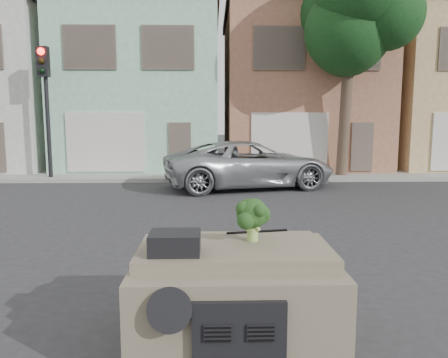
{
  "coord_description": "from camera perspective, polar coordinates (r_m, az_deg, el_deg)",
  "views": [
    {
      "loc": [
        -0.22,
        -7.38,
        2.38
      ],
      "look_at": [
        -0.01,
        0.5,
        1.3
      ],
      "focal_mm": 35.0,
      "sensor_mm": 36.0,
      "label": 1
    }
  ],
  "objects": [
    {
      "name": "ground_plane",
      "position": [
        7.76,
        0.17,
        -10.06
      ],
      "size": [
        120.0,
        120.0,
        0.0
      ],
      "primitive_type": "plane",
      "color": "#303033",
      "rests_on": "ground"
    },
    {
      "name": "sidewalk",
      "position": [
        18.03,
        -0.83,
        0.47
      ],
      "size": [
        40.0,
        3.0,
        0.15
      ],
      "primitive_type": "cube",
      "color": "gray",
      "rests_on": "ground"
    },
    {
      "name": "townhouse_mint",
      "position": [
        22.17,
        -10.25,
        11.3
      ],
      "size": [
        7.2,
        8.2,
        7.55
      ],
      "primitive_type": "cube",
      "color": "#99D0AD",
      "rests_on": "ground"
    },
    {
      "name": "townhouse_tan",
      "position": [
        22.33,
        9.54,
        11.29
      ],
      "size": [
        7.2,
        8.2,
        7.55
      ],
      "primitive_type": "cube",
      "color": "#9D664D",
      "rests_on": "ground"
    },
    {
      "name": "townhouse_beige",
      "position": [
        24.86,
        27.05,
        10.2
      ],
      "size": [
        7.2,
        8.2,
        7.55
      ],
      "primitive_type": "cube",
      "color": "tan",
      "rests_on": "ground"
    },
    {
      "name": "silver_pickup",
      "position": [
        15.33,
        3.33,
        -1.13
      ],
      "size": [
        6.37,
        4.05,
        1.64
      ],
      "primitive_type": "imported",
      "rotation": [
        0.0,
        0.0,
        1.81
      ],
      "color": "#A3A6AA",
      "rests_on": "ground"
    },
    {
      "name": "traffic_signal",
      "position": [
        18.01,
        -22.16,
        7.79
      ],
      "size": [
        0.4,
        0.4,
        5.1
      ],
      "primitive_type": "cube",
      "color": "black",
      "rests_on": "ground"
    },
    {
      "name": "tree_near",
      "position": [
        18.05,
        15.72,
        13.48
      ],
      "size": [
        4.4,
        4.0,
        8.5
      ],
      "primitive_type": "cube",
      "color": "#153B16",
      "rests_on": "ground"
    },
    {
      "name": "car_dashboard",
      "position": [
        4.75,
        1.29,
        -14.75
      ],
      "size": [
        2.0,
        1.8,
        1.12
      ],
      "primitive_type": "cube",
      "color": "#726752",
      "rests_on": "ground"
    },
    {
      "name": "instrument_hump",
      "position": [
        4.21,
        -6.43,
        -8.27
      ],
      "size": [
        0.48,
        0.38,
        0.2
      ],
      "primitive_type": "cube",
      "color": "black",
      "rests_on": "car_dashboard"
    },
    {
      "name": "wiper_arm",
      "position": [
        4.95,
        4.36,
        -6.86
      ],
      "size": [
        0.69,
        0.15,
        0.02
      ],
      "primitive_type": "cube",
      "rotation": [
        0.0,
        0.0,
        0.17
      ],
      "color": "black",
      "rests_on": "car_dashboard"
    },
    {
      "name": "broccoli",
      "position": [
        4.57,
        3.77,
        -5.26
      ],
      "size": [
        0.42,
        0.42,
        0.46
      ],
      "primitive_type": "cube",
      "rotation": [
        0.0,
        0.0,
        3.27
      ],
      "color": "#1A3713",
      "rests_on": "car_dashboard"
    }
  ]
}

